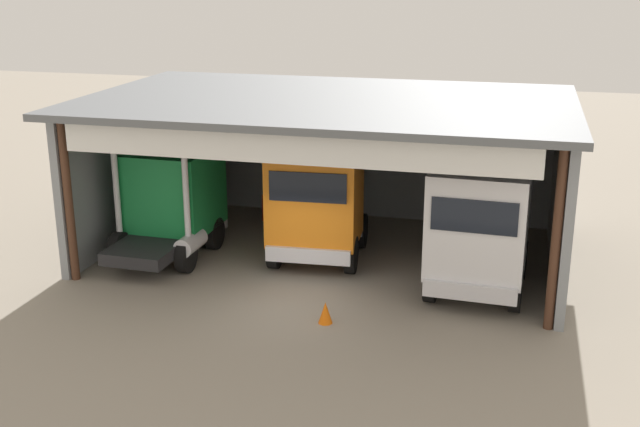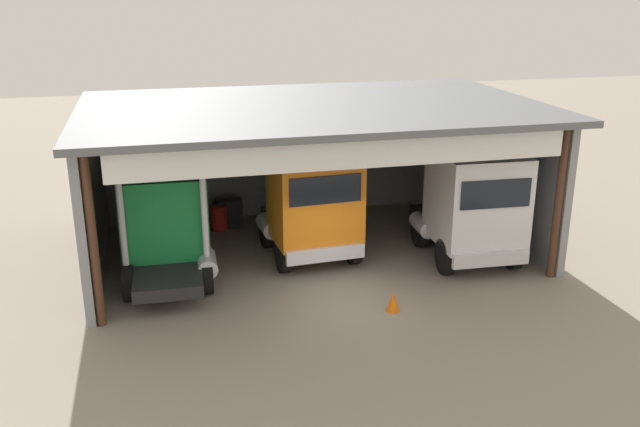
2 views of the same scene
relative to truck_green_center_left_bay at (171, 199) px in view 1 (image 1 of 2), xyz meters
name	(u,v)px [view 1 (image 1 of 2)]	position (x,y,z in m)	size (l,w,h in m)	color
ground_plane	(293,304)	(4.69, -2.83, -1.75)	(80.00, 80.00, 0.00)	gray
workshop_shed	(336,141)	(4.69, 2.01, 1.65)	(14.13, 9.00, 4.89)	gray
truck_green_center_left_bay	(171,199)	(0.00, 0.00, 0.00)	(2.67, 4.48, 3.67)	#197F3D
truck_orange_yard_outside	(316,202)	(4.49, 0.36, 0.15)	(2.93, 4.72, 3.63)	orange
truck_white_center_bay	(478,228)	(9.29, -1.02, 0.17)	(2.71, 5.02, 3.62)	white
oil_drum	(270,208)	(1.90, 3.89, -1.30)	(0.58, 0.58, 0.89)	#B21E19
tool_cart	(284,205)	(2.32, 4.14, -1.25)	(0.90, 0.60, 1.00)	black
traffic_cone	(325,313)	(5.79, -3.75, -1.47)	(0.36, 0.36, 0.56)	orange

